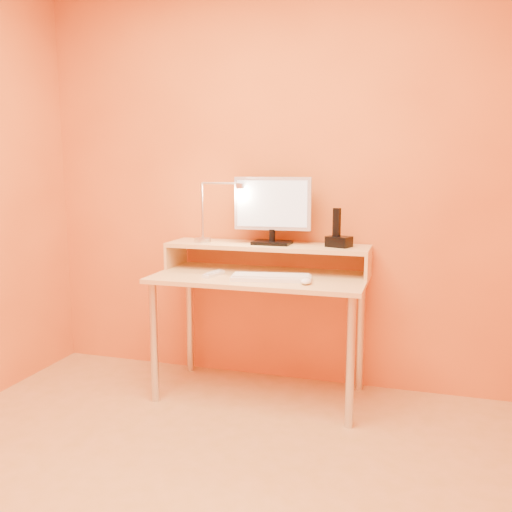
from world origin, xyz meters
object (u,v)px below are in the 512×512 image
(lamp_base, at_px, (203,240))
(phone_dock, at_px, (339,242))
(remote_control, at_px, (214,274))
(monitor_panel, at_px, (273,204))
(mouse, at_px, (306,281))
(keyboard, at_px, (271,278))

(lamp_base, bearing_deg, phone_dock, 2.10)
(phone_dock, bearing_deg, remote_control, -140.64)
(monitor_panel, relative_size, mouse, 4.48)
(keyboard, bearing_deg, phone_dock, 28.73)
(keyboard, relative_size, mouse, 4.29)
(mouse, xyz_separation_m, remote_control, (-0.54, 0.07, -0.01))
(phone_dock, distance_m, mouse, 0.38)
(remote_control, bearing_deg, monitor_panel, 54.79)
(monitor_panel, distance_m, remote_control, 0.54)
(lamp_base, bearing_deg, remote_control, -54.41)
(phone_dock, bearing_deg, mouse, -92.38)
(monitor_panel, bearing_deg, mouse, -53.94)
(monitor_panel, xyz_separation_m, phone_dock, (0.39, -0.01, -0.21))
(phone_dock, relative_size, remote_control, 0.78)
(phone_dock, distance_m, remote_control, 0.73)
(keyboard, xyz_separation_m, mouse, (0.20, -0.05, 0.01))
(remote_control, bearing_deg, mouse, 5.47)
(monitor_panel, bearing_deg, remote_control, -141.88)
(remote_control, bearing_deg, phone_dock, 32.45)
(monitor_panel, height_order, mouse, monitor_panel)
(lamp_base, distance_m, remote_control, 0.31)
(monitor_panel, distance_m, phone_dock, 0.44)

